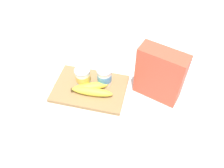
% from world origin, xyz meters
% --- Properties ---
extents(ground_plane, '(2.40, 2.40, 0.00)m').
position_xyz_m(ground_plane, '(0.00, 0.00, 0.00)').
color(ground_plane, silver).
extents(cutting_board, '(0.33, 0.23, 0.02)m').
position_xyz_m(cutting_board, '(0.00, 0.00, 0.01)').
color(cutting_board, '#A37A4C').
rests_on(cutting_board, ground_plane).
extents(cereal_box, '(0.22, 0.14, 0.25)m').
position_xyz_m(cereal_box, '(0.30, 0.05, 0.12)').
color(cereal_box, '#D85138').
rests_on(cereal_box, ground_plane).
extents(yogurt_cup_front, '(0.07, 0.07, 0.08)m').
position_xyz_m(yogurt_cup_front, '(-0.04, 0.02, 0.06)').
color(yogurt_cup_front, white).
rests_on(yogurt_cup_front, cutting_board).
extents(yogurt_cup_back, '(0.07, 0.07, 0.08)m').
position_xyz_m(yogurt_cup_back, '(0.06, 0.04, 0.06)').
color(yogurt_cup_back, white).
rests_on(yogurt_cup_back, cutting_board).
extents(banana_bunch, '(0.19, 0.10, 0.04)m').
position_xyz_m(banana_bunch, '(0.02, -0.02, 0.04)').
color(banana_bunch, yellow).
rests_on(banana_bunch, cutting_board).
extents(spoon, '(0.13, 0.02, 0.01)m').
position_xyz_m(spoon, '(-0.20, 0.00, 0.01)').
color(spoon, silver).
rests_on(spoon, ground_plane).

